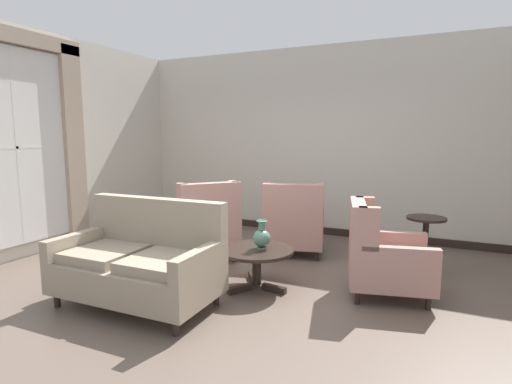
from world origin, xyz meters
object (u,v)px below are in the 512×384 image
Objects in this scene: coffee_table at (257,257)px; armchair_foreground_right at (382,256)px; settee at (140,263)px; armchair_near_window at (204,227)px; porcelain_vase at (262,237)px; armchair_beside_settee at (294,224)px; side_table at (425,240)px.

coffee_table is 1.32m from armchair_foreground_right.
coffee_table is 0.50× the size of settee.
armchair_near_window is (-0.21, 1.51, 0.02)m from settee.
armchair_foreground_right is (1.21, 0.36, -0.15)m from porcelain_vase.
armchair_near_window reaches higher than armchair_beside_settee.
armchair_foreground_right is 1.42× the size of side_table.
armchair_foreground_right is (1.27, 0.38, 0.07)m from coffee_table.
coffee_table is at bearing -141.97° from side_table.
armchair_beside_settee reaches higher than coffee_table.
coffee_table is at bearing 93.50° from armchair_foreground_right.
settee reaches higher than porcelain_vase.
porcelain_vase is 1.40m from armchair_beside_settee.
settee is 2.30× the size of side_table.
side_table is (1.71, -0.12, -0.01)m from armchair_beside_settee.
armchair_foreground_right reaches higher than coffee_table.
settee is 2.47m from armchair_foreground_right.
settee is (-0.92, -0.88, -0.16)m from porcelain_vase.
coffee_table is 0.23m from porcelain_vase.
coffee_table is 1.16× the size of side_table.
armchair_near_window is (-1.08, 0.65, 0.08)m from coffee_table.
armchair_foreground_right reaches higher than side_table.
armchair_beside_settee is (-0.12, 1.39, -0.15)m from porcelain_vase.
coffee_table is 2.09m from side_table.
coffee_table is 1.22m from settee.
porcelain_vase is 1.28m from armchair_foreground_right.
settee is 1.62× the size of armchair_foreground_right.
porcelain_vase is 0.26× the size of armchair_near_window.
settee reaches higher than coffee_table.
side_table is at bearing 143.02° from armchair_near_window.
settee is at bearing -135.37° from coffee_table.
armchair_near_window is 2.80m from side_table.
armchair_near_window is 2.36m from armchair_foreground_right.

